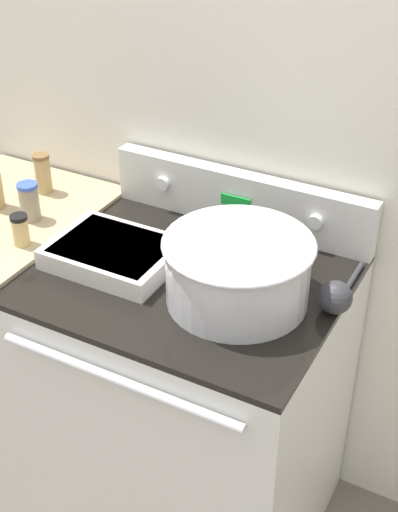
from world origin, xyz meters
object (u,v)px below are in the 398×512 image
at_px(mixing_bowl, 238,268).
at_px(ladle, 336,297).
at_px(casserole_dish, 114,252).
at_px(spice_jar_brown_cap, 43,173).
at_px(spice_jar_blue_cap, 29,201).
at_px(spice_jar_black_cap, 20,230).

relative_size(mixing_bowl, ladle, 1.39).
xyz_separation_m(mixing_bowl, casserole_dish, (-0.36, -0.00, -0.06)).
height_order(ladle, spice_jar_brown_cap, spice_jar_brown_cap).
relative_size(mixing_bowl, spice_jar_brown_cap, 2.95).
xyz_separation_m(ladle, spice_jar_brown_cap, (-0.99, 0.14, 0.04)).
xyz_separation_m(mixing_bowl, spice_jar_blue_cap, (-0.69, 0.06, -0.02)).
bearing_deg(spice_jar_brown_cap, ladle, -7.95).
bearing_deg(spice_jar_black_cap, spice_jar_brown_cap, 117.10).
relative_size(ladle, spice_jar_black_cap, 2.96).
bearing_deg(spice_jar_blue_cap, spice_jar_black_cap, -61.06).
distance_m(casserole_dish, ladle, 0.59).
height_order(mixing_bowl, spice_jar_brown_cap, mixing_bowl).
height_order(mixing_bowl, spice_jar_blue_cap, mixing_bowl).
bearing_deg(ladle, spice_jar_black_cap, -170.88).
height_order(mixing_bowl, ladle, mixing_bowl).
bearing_deg(ladle, spice_jar_brown_cap, 172.05).
xyz_separation_m(spice_jar_black_cap, spice_jar_blue_cap, (-0.07, 0.12, 0.01)).
bearing_deg(mixing_bowl, casserole_dish, -179.37).
distance_m(spice_jar_blue_cap, spice_jar_brown_cap, 0.17).
height_order(ladle, spice_jar_black_cap, spice_jar_black_cap).
relative_size(mixing_bowl, spice_jar_black_cap, 4.12).
distance_m(casserole_dish, spice_jar_blue_cap, 0.34).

